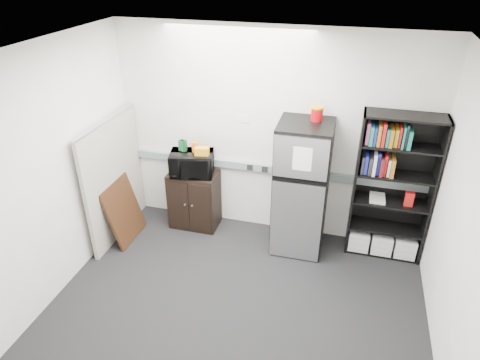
% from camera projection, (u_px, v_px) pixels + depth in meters
% --- Properties ---
extents(floor, '(4.00, 4.00, 0.00)m').
position_uv_depth(floor, '(233.00, 315.00, 4.56)').
color(floor, black).
rests_on(floor, ground).
extents(wall_back, '(4.00, 0.02, 2.70)m').
position_uv_depth(wall_back, '(271.00, 136.00, 5.38)').
color(wall_back, silver).
rests_on(wall_back, floor).
extents(wall_right, '(0.02, 3.50, 2.70)m').
position_uv_depth(wall_right, '(470.00, 244.00, 3.44)').
color(wall_right, silver).
rests_on(wall_right, floor).
extents(wall_left, '(0.02, 3.50, 2.70)m').
position_uv_depth(wall_left, '(44.00, 181.00, 4.37)').
color(wall_left, silver).
rests_on(wall_left, floor).
extents(ceiling, '(4.00, 3.50, 0.02)m').
position_uv_depth(ceiling, '(230.00, 59.00, 3.25)').
color(ceiling, white).
rests_on(ceiling, wall_back).
extents(electrical_raceway, '(3.92, 0.05, 0.10)m').
position_uv_depth(electrical_raceway, '(269.00, 169.00, 5.57)').
color(electrical_raceway, gray).
rests_on(electrical_raceway, wall_back).
extents(wall_note, '(0.14, 0.00, 0.10)m').
position_uv_depth(wall_note, '(244.00, 119.00, 5.36)').
color(wall_note, white).
rests_on(wall_note, wall_back).
extents(bookshelf, '(0.90, 0.34, 1.85)m').
position_uv_depth(bookshelf, '(392.00, 189.00, 5.08)').
color(bookshelf, black).
rests_on(bookshelf, floor).
extents(cubicle_partition, '(0.06, 1.30, 1.62)m').
position_uv_depth(cubicle_partition, '(114.00, 179.00, 5.51)').
color(cubicle_partition, '#9E988C').
rests_on(cubicle_partition, floor).
extents(cabinet, '(0.65, 0.43, 0.81)m').
position_uv_depth(cabinet, '(194.00, 199.00, 5.85)').
color(cabinet, black).
rests_on(cabinet, floor).
extents(microwave, '(0.63, 0.50, 0.31)m').
position_uv_depth(microwave, '(192.00, 164.00, 5.57)').
color(microwave, black).
rests_on(microwave, cabinet).
extents(snack_box_a, '(0.08, 0.07, 0.15)m').
position_uv_depth(snack_box_a, '(182.00, 145.00, 5.52)').
color(snack_box_a, '#1A5B32').
rests_on(snack_box_a, microwave).
extents(snack_box_b, '(0.07, 0.06, 0.15)m').
position_uv_depth(snack_box_b, '(184.00, 146.00, 5.52)').
color(snack_box_b, '#0D3915').
rests_on(snack_box_b, microwave).
extents(snack_box_c, '(0.07, 0.05, 0.14)m').
position_uv_depth(snack_box_c, '(195.00, 147.00, 5.48)').
color(snack_box_c, orange).
rests_on(snack_box_c, microwave).
extents(snack_bag, '(0.19, 0.13, 0.10)m').
position_uv_depth(snack_bag, '(202.00, 151.00, 5.42)').
color(snack_bag, orange).
rests_on(snack_bag, microwave).
extents(refrigerator, '(0.64, 0.67, 1.69)m').
position_uv_depth(refrigerator, '(301.00, 188.00, 5.24)').
color(refrigerator, black).
rests_on(refrigerator, floor).
extents(coffee_can, '(0.14, 0.14, 0.19)m').
position_uv_depth(coffee_can, '(317.00, 113.00, 4.87)').
color(coffee_can, '#A4070C').
rests_on(coffee_can, refrigerator).
extents(framed_poster, '(0.25, 0.65, 0.81)m').
position_uv_depth(framed_poster, '(124.00, 211.00, 5.59)').
color(framed_poster, black).
rests_on(framed_poster, floor).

